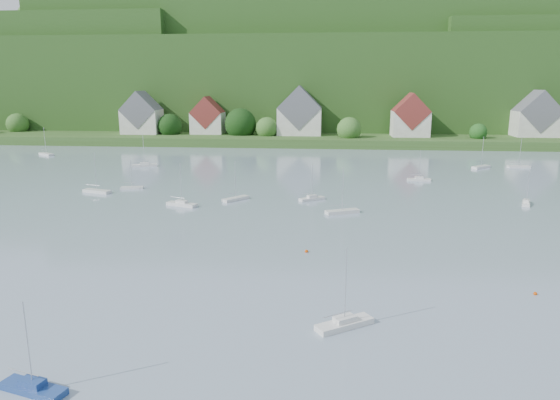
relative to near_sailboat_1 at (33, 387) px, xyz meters
name	(u,v)px	position (x,y,z in m)	size (l,w,h in m)	color
far_shore_strip	(289,135)	(5.22, 171.08, 1.09)	(600.00, 60.00, 3.00)	#33511E
forested_ridge	(300,81)	(5.61, 239.65, 22.48)	(620.00, 181.22, 69.89)	#1C3E13
village_building_0	(142,116)	(-49.78, 158.08, 9.10)	(14.00, 10.40, 16.00)	beige
village_building_1	(208,118)	(-24.78, 160.08, 8.35)	(12.00, 9.36, 14.00)	beige
village_building_2	(300,115)	(10.22, 159.08, 9.86)	(16.00, 11.44, 18.00)	beige
village_building_3	(410,118)	(50.22, 157.08, 9.02)	(13.00, 10.40, 15.50)	beige
village_building_4	(536,118)	(95.22, 161.08, 9.18)	(15.00, 10.40, 16.50)	beige
near_sailboat_1	(33,387)	(0.00, 0.00, 0.00)	(5.43, 2.81, 7.06)	navy
near_sailboat_3	(344,323)	(22.76, 12.22, 0.02)	(5.57, 4.46, 7.62)	silver
mooring_buoy_2	(535,295)	(43.11, 21.52, -0.41)	(0.40, 0.40, 0.40)	#CA4204
mooring_buoy_3	(306,252)	(18.37, 33.04, -0.41)	(0.47, 0.47, 0.47)	#CA4204
far_sailboat_cluster	(330,177)	(21.46, 87.16, -0.04)	(200.07, 68.34, 8.71)	silver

